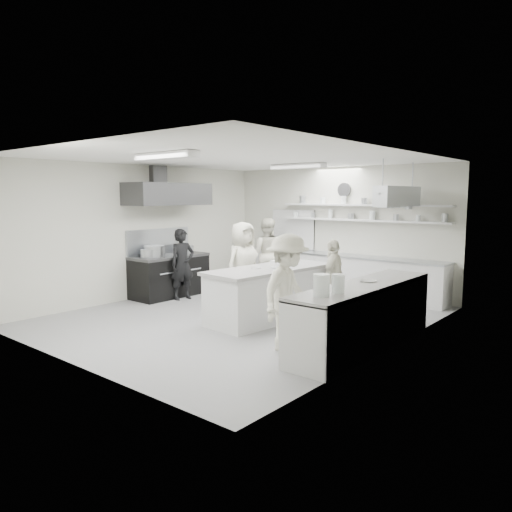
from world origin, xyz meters
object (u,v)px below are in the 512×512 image
Objects in this scene: stove at (170,277)px; right_counter at (363,317)px; prep_island at (270,295)px; cook_stove at (182,264)px; back_counter at (341,274)px; cook_back at (266,254)px.

stove is 0.55× the size of right_counter.
right_counter is 1.31× the size of prep_island.
cook_stove is (-4.75, 0.56, 0.32)m from right_counter.
back_counter is (2.90, 2.80, 0.01)m from stove.
stove is 3.10m from prep_island.
cook_back reaches higher than right_counter.
right_counter is at bearing -83.80° from cook_stove.
prep_island reaches higher than stove.
stove is at bearing -178.43° from prep_island.
cook_stove is at bearing 173.33° from right_counter.
stove is 1.02× the size of cook_back.
back_counter is at bearing -27.23° from cook_stove.
cook_back is (1.22, 2.06, 0.44)m from stove.
right_counter reaches higher than back_counter.
right_counter is 2.19m from prep_island.
right_counter is at bearing -6.10° from prep_island.
cook_stove is at bearing -5.08° from stove.
stove is at bearing 29.99° from cook_back.
prep_island is at bearing 100.49° from cook_back.
stove is 0.71× the size of prep_island.
prep_island is (3.10, -0.18, 0.02)m from stove.
prep_island is at bearing -80.13° from cook_stove.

